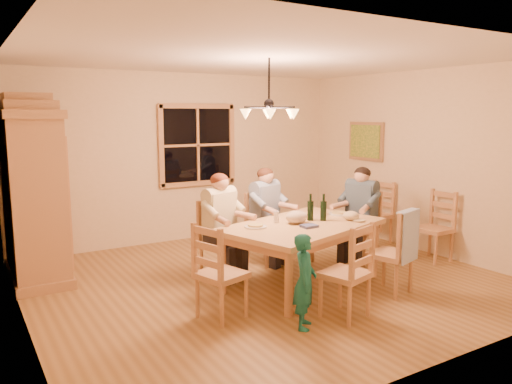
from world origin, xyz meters
TOP-DOWN VIEW (x-y plane):
  - floor at (0.00, 0.00)m, footprint 5.50×5.50m
  - ceiling at (0.00, 0.00)m, footprint 5.50×5.00m
  - wall_back at (0.00, 2.50)m, footprint 5.50×0.02m
  - wall_left at (-2.75, 0.00)m, footprint 0.02×5.00m
  - wall_right at (2.75, 0.00)m, footprint 0.02×5.00m
  - window at (0.20, 2.47)m, footprint 1.30×0.06m
  - painting at (2.71, 1.20)m, footprint 0.06×0.78m
  - chandelier at (-0.00, 0.00)m, footprint 0.77×0.68m
  - armoire at (-2.42, 1.60)m, footprint 0.66×1.40m
  - dining_table at (0.27, -0.34)m, footprint 2.18×1.67m
  - chair_far_left at (-0.45, 0.40)m, footprint 0.54×0.53m
  - chair_far_right at (0.37, 0.64)m, footprint 0.54×0.53m
  - chair_near_left at (0.06, -1.34)m, footprint 0.54×0.53m
  - chair_near_right at (0.98, -1.07)m, footprint 0.54×0.53m
  - chair_end_left at (-1.02, -0.71)m, footprint 0.53×0.54m
  - chair_end_right at (1.55, 0.04)m, footprint 0.53×0.54m
  - adult_woman at (-0.45, 0.40)m, footprint 0.48×0.51m
  - adult_plaid_man at (0.37, 0.64)m, footprint 0.48×0.51m
  - adult_slate_man at (1.55, 0.04)m, footprint 0.51×0.48m
  - towel at (1.04, -1.26)m, footprint 0.39×0.20m
  - wine_bottle_a at (0.46, -0.24)m, footprint 0.08×0.08m
  - wine_bottle_b at (0.59, -0.33)m, footprint 0.08×0.08m
  - plate_woman at (-0.32, -0.22)m, footprint 0.26×0.26m
  - plate_plaid at (0.52, 0.03)m, footprint 0.26×0.26m
  - plate_slate at (0.99, -0.15)m, footprint 0.26×0.26m
  - wine_glass_a at (0.03, -0.13)m, footprint 0.06×0.06m
  - wine_glass_b at (0.80, -0.07)m, footprint 0.06×0.06m
  - cap at (0.90, -0.48)m, footprint 0.20×0.20m
  - napkin at (0.21, -0.54)m, footprint 0.21×0.18m
  - cloth_bundle at (0.22, -0.29)m, footprint 0.28×0.22m
  - child at (-0.44, -1.33)m, footprint 0.39×0.40m
  - chair_spare_front at (2.45, -0.48)m, footprint 0.43×0.45m
  - chair_spare_back at (2.45, 0.66)m, footprint 0.46×0.47m

SIDE VIEW (x-z plane):
  - floor at x=0.00m, z-range 0.00..0.00m
  - chair_far_left at x=-0.45m, z-range -0.19..0.80m
  - chair_far_right at x=0.37m, z-range -0.19..0.80m
  - chair_near_left at x=0.06m, z-range -0.19..0.80m
  - chair_near_right at x=0.98m, z-range -0.19..0.80m
  - chair_end_left at x=-1.02m, z-range -0.19..0.80m
  - chair_end_right at x=1.55m, z-range -0.19..0.80m
  - chair_spare_front at x=2.45m, z-range -0.19..0.80m
  - chair_spare_back at x=2.45m, z-range -0.19..0.80m
  - child at x=-0.44m, z-range 0.00..0.93m
  - dining_table at x=0.27m, z-range 0.28..1.04m
  - towel at x=1.04m, z-range 0.41..0.99m
  - plate_woman at x=-0.32m, z-range 0.76..0.78m
  - plate_plaid at x=0.52m, z-range 0.76..0.78m
  - plate_slate at x=0.99m, z-range 0.76..0.78m
  - napkin at x=0.21m, z-range 0.76..0.79m
  - cap at x=0.90m, z-range 0.76..0.87m
  - wine_glass_a at x=0.03m, z-range 0.76..0.90m
  - wine_glass_b at x=0.80m, z-range 0.76..0.90m
  - cloth_bundle at x=0.22m, z-range 0.76..0.91m
  - adult_woman at x=-0.45m, z-range 0.40..1.28m
  - adult_plaid_man at x=0.37m, z-range 0.40..1.28m
  - adult_slate_man at x=1.55m, z-range 0.40..1.28m
  - wine_bottle_a at x=0.46m, z-range 0.76..1.09m
  - wine_bottle_b at x=0.59m, z-range 0.76..1.09m
  - armoire at x=-2.42m, z-range -0.09..2.21m
  - wall_back at x=0.00m, z-range 0.00..2.70m
  - wall_left at x=-2.75m, z-range 0.00..2.70m
  - wall_right at x=2.75m, z-range 0.00..2.70m
  - window at x=0.20m, z-range 0.90..2.20m
  - painting at x=2.71m, z-range 1.28..1.92m
  - chandelier at x=0.00m, z-range 1.72..2.43m
  - ceiling at x=0.00m, z-range 2.69..2.71m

